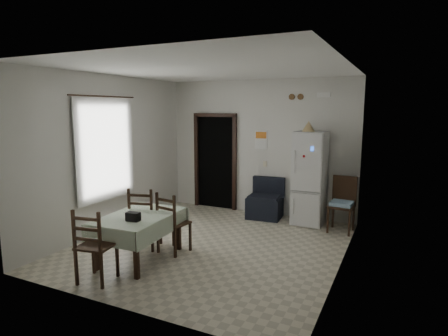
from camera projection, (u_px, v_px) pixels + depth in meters
ground at (211, 245)px, 6.33m from camera, size 4.50×4.50×0.00m
ceiling at (210, 69)px, 5.87m from camera, size 4.20×4.50×0.02m
wall_back at (259, 147)px, 8.10m from camera, size 4.20×0.02×2.90m
wall_front at (115, 186)px, 4.10m from camera, size 4.20×0.02×2.90m
wall_left at (112, 154)px, 7.00m from camera, size 0.02×4.50×2.90m
wall_right at (344, 169)px, 5.20m from camera, size 0.02×4.50×2.90m
doorway at (220, 161)px, 8.80m from camera, size 1.06×0.52×2.22m
window_recess at (101, 149)px, 6.83m from camera, size 0.10×1.20×1.60m
curtain at (106, 149)px, 6.78m from camera, size 0.02×1.45×1.85m
curtain_rod at (104, 96)px, 6.63m from camera, size 0.02×1.60×0.02m
calendar at (261, 140)px, 8.05m from camera, size 0.28×0.02×0.40m
calendar_image at (261, 135)px, 8.02m from camera, size 0.24×0.01×0.14m
light_switch at (265, 164)px, 8.08m from camera, size 0.08×0.02×0.12m
vent_left at (292, 97)px, 7.62m from camera, size 0.12×0.03×0.12m
vent_right at (300, 97)px, 7.55m from camera, size 0.12×0.03×0.12m
emergency_light at (324, 95)px, 7.32m from camera, size 0.25×0.07×0.09m
fridge at (310, 178)px, 7.39m from camera, size 0.61×0.61×1.84m
tan_cone at (309, 126)px, 7.26m from camera, size 0.26×0.26×0.20m
navy_seat at (265, 198)px, 7.87m from camera, size 0.75×0.73×0.84m
corner_chair at (342, 205)px, 6.94m from camera, size 0.48×0.48×1.03m
dining_table at (140, 237)px, 5.68m from camera, size 0.96×1.40×0.70m
black_bag at (133, 217)px, 5.32m from camera, size 0.20×0.13×0.13m
dining_chair_far_left at (145, 217)px, 6.17m from camera, size 0.54×0.54×1.03m
dining_chair_far_right at (174, 222)px, 5.97m from camera, size 0.49×0.49×0.99m
dining_chair_near_head at (96, 244)px, 4.94m from camera, size 0.51×0.51×1.02m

